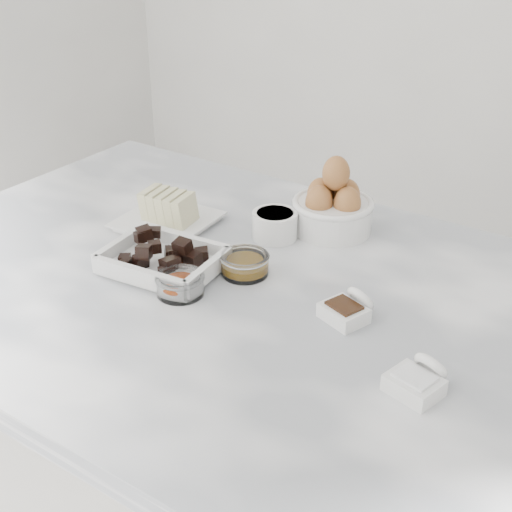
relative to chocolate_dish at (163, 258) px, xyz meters
The scene contains 10 objects.
cabinet 0.53m from the chocolate_dish, 14.68° to the left, with size 1.10×0.70×0.90m, color beige.
marble_slab 0.13m from the chocolate_dish, 14.68° to the left, with size 1.20×0.80×0.04m, color white.
chocolate_dish is the anchor object (origin of this frame).
butter_plate 0.17m from the chocolate_dish, 129.01° to the left, with size 0.17×0.17×0.06m.
sugar_ramekin 0.22m from the chocolate_dish, 66.65° to the left, with size 0.08×0.08×0.05m.
egg_bowl 0.32m from the chocolate_dish, 61.22° to the left, with size 0.15×0.15×0.14m.
honey_bowl 0.13m from the chocolate_dish, 28.65° to the left, with size 0.08×0.08×0.03m.
zest_bowl 0.08m from the chocolate_dish, 30.76° to the right, with size 0.08×0.08×0.03m.
vanilla_spoon 0.32m from the chocolate_dish, ahead, with size 0.08×0.09×0.05m.
salt_spoon 0.46m from the chocolate_dish, ahead, with size 0.07×0.09×0.05m.
Camera 1 is at (0.57, -0.77, 1.51)m, focal length 50.00 mm.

